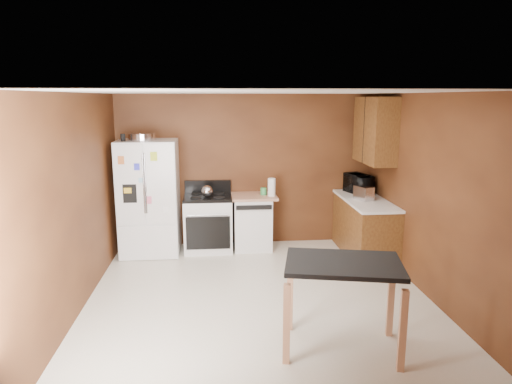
{
  "coord_description": "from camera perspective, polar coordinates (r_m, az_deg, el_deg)",
  "views": [
    {
      "loc": [
        -0.51,
        -5.24,
        2.45
      ],
      "look_at": [
        0.04,
        0.85,
        1.17
      ],
      "focal_mm": 32.0,
      "sensor_mm": 36.0,
      "label": 1
    }
  ],
  "objects": [
    {
      "name": "gas_range",
      "position": [
        7.43,
        -5.99,
        -3.77
      ],
      "size": [
        0.76,
        0.68,
        1.1
      ],
      "color": "white",
      "rests_on": "ground"
    },
    {
      "name": "ceiling",
      "position": [
        5.26,
        0.41,
        12.37
      ],
      "size": [
        4.5,
        4.5,
        0.0
      ],
      "primitive_type": "plane",
      "rotation": [
        3.14,
        0.0,
        0.0
      ],
      "color": "white",
      "rests_on": "ground"
    },
    {
      "name": "floor",
      "position": [
        5.8,
        0.37,
        -13.15
      ],
      "size": [
        4.5,
        4.5,
        0.0
      ],
      "primitive_type": "plane",
      "color": "beige",
      "rests_on": "ground"
    },
    {
      "name": "refrigerator",
      "position": [
        7.34,
        -13.19,
        -0.69
      ],
      "size": [
        0.9,
        0.8,
        1.8
      ],
      "color": "white",
      "rests_on": "ground"
    },
    {
      "name": "paper_towel",
      "position": [
        7.29,
        1.96,
        0.61
      ],
      "size": [
        0.13,
        0.13,
        0.29
      ],
      "primitive_type": "cylinder",
      "rotation": [
        0.0,
        0.0,
        -0.09
      ],
      "color": "white",
      "rests_on": "dishwasher"
    },
    {
      "name": "pen_cup",
      "position": [
        7.13,
        -16.3,
        6.55
      ],
      "size": [
        0.07,
        0.07,
        0.11
      ],
      "primitive_type": "cylinder",
      "color": "black",
      "rests_on": "refrigerator"
    },
    {
      "name": "kettle",
      "position": [
        7.22,
        -6.14,
        0.11
      ],
      "size": [
        0.19,
        0.19,
        0.19
      ],
      "primitive_type": "sphere",
      "color": "silver",
      "rests_on": "gas_range"
    },
    {
      "name": "wall_front",
      "position": [
        3.26,
        4.27,
        -9.78
      ],
      "size": [
        4.2,
        0.0,
        4.2
      ],
      "primitive_type": "plane",
      "rotation": [
        -1.57,
        0.0,
        0.0
      ],
      "color": "brown",
      "rests_on": "ground"
    },
    {
      "name": "dishwasher",
      "position": [
        7.48,
        -0.46,
        -3.67
      ],
      "size": [
        0.78,
        0.63,
        0.89
      ],
      "color": "white",
      "rests_on": "ground"
    },
    {
      "name": "wall_back",
      "position": [
        7.6,
        -1.25,
        2.72
      ],
      "size": [
        4.2,
        0.0,
        4.2
      ],
      "primitive_type": "plane",
      "rotation": [
        1.57,
        0.0,
        0.0
      ],
      "color": "brown",
      "rests_on": "ground"
    },
    {
      "name": "right_cabinets",
      "position": [
        7.28,
        13.78,
        -0.76
      ],
      "size": [
        0.63,
        1.58,
        2.45
      ],
      "color": "brown",
      "rests_on": "ground"
    },
    {
      "name": "wall_left",
      "position": [
        5.6,
        -21.53,
        -1.38
      ],
      "size": [
        0.0,
        4.5,
        4.5
      ],
      "primitive_type": "plane",
      "rotation": [
        1.57,
        0.0,
        1.57
      ],
      "color": "brown",
      "rests_on": "ground"
    },
    {
      "name": "island",
      "position": [
        4.53,
        10.83,
        -10.33
      ],
      "size": [
        1.23,
        0.95,
        0.91
      ],
      "color": "black",
      "rests_on": "ground"
    },
    {
      "name": "roasting_pan",
      "position": [
        7.22,
        -14.03,
        6.71
      ],
      "size": [
        0.42,
        0.42,
        0.1
      ],
      "primitive_type": "cylinder",
      "color": "silver",
      "rests_on": "refrigerator"
    },
    {
      "name": "microwave",
      "position": [
        7.66,
        12.68,
        0.92
      ],
      "size": [
        0.48,
        0.59,
        0.28
      ],
      "primitive_type": "imported",
      "rotation": [
        0.0,
        0.0,
        1.87
      ],
      "color": "black",
      "rests_on": "right_cabinets"
    },
    {
      "name": "toaster",
      "position": [
        7.18,
        13.31,
        -0.13
      ],
      "size": [
        0.27,
        0.33,
        0.21
      ],
      "primitive_type": "cube",
      "rotation": [
        0.0,
        0.0,
        0.38
      ],
      "color": "silver",
      "rests_on": "right_cabinets"
    },
    {
      "name": "green_canister",
      "position": [
        7.41,
        0.95,
        0.09
      ],
      "size": [
        0.13,
        0.13,
        0.11
      ],
      "primitive_type": "cylinder",
      "rotation": [
        0.0,
        0.0,
        0.43
      ],
      "color": "#3EA354",
      "rests_on": "dishwasher"
    },
    {
      "name": "wall_right",
      "position": [
        5.97,
        20.87,
        -0.55
      ],
      "size": [
        0.0,
        4.5,
        4.5
      ],
      "primitive_type": "plane",
      "rotation": [
        1.57,
        0.0,
        -1.57
      ],
      "color": "brown",
      "rests_on": "ground"
    }
  ]
}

